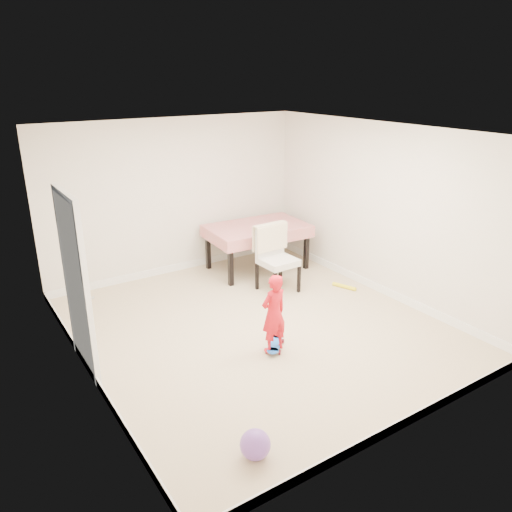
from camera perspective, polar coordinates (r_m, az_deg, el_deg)
ground at (r=6.87m, az=0.22°, el=-8.10°), size 5.00×5.00×0.00m
ceiling at (r=6.08m, az=0.25°, el=13.81°), size 4.50×5.00×0.04m
wall_back at (r=8.45m, az=-9.14°, el=6.61°), size 4.50×0.04×2.60m
wall_front at (r=4.64m, az=17.48°, el=-5.83°), size 4.50×0.04×2.60m
wall_left at (r=5.52m, az=-19.47°, el=-1.82°), size 0.04×5.00×2.60m
wall_right at (r=7.76m, az=14.16°, el=5.00°), size 0.04×5.00×2.60m
door at (r=5.89m, az=-19.83°, el=-3.35°), size 0.11×0.94×2.11m
baseboard_back at (r=8.84m, az=-8.72°, el=-1.21°), size 4.50×0.02×0.12m
baseboard_front at (r=5.28m, az=16.08°, el=-18.04°), size 4.50×0.02×0.12m
baseboard_left at (r=6.07m, az=-18.17°, el=-12.74°), size 0.02×5.00×0.12m
baseboard_right at (r=8.17m, az=13.46°, el=-3.40°), size 0.02×5.00×0.12m
dining_table at (r=8.69m, az=0.14°, el=1.02°), size 1.74×1.15×0.79m
dining_chair at (r=7.75m, az=2.55°, el=-0.40°), size 0.59×0.67×1.05m
skateboard at (r=6.37m, az=2.18°, el=-10.15°), size 0.50×0.50×0.08m
child at (r=6.06m, az=2.03°, el=-6.87°), size 0.39×0.28×1.00m
balloon at (r=4.77m, az=-0.09°, el=-20.74°), size 0.28×0.28×0.28m
foam_toy at (r=8.14m, az=10.05°, el=-3.44°), size 0.20×0.39×0.06m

